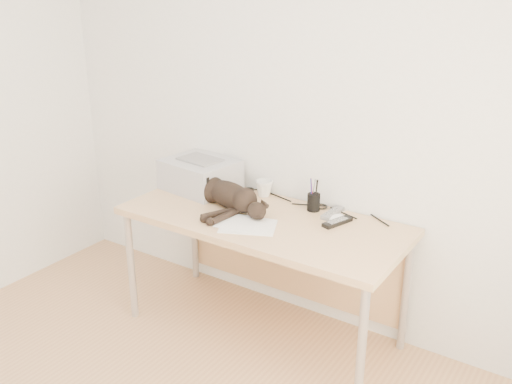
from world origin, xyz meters
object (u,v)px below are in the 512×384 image
Objects in this scene: printer at (200,174)px; mug at (264,188)px; mouse at (336,216)px; cat at (227,196)px; desk at (270,234)px; pen_cup at (314,202)px.

mug is (0.40, 0.11, -0.05)m from printer.
cat is at bearing -142.13° from mouse.
desk is 0.40m from mouse.
desk is 0.31m from pen_cup.
cat is (0.31, -0.15, -0.03)m from printer.
mug is (-0.17, 0.19, 0.18)m from desk.
desk is 0.62m from printer.
pen_cup reaches higher than desk.
cat is 0.64m from mouse.
printer is 0.42m from mug.
mouse is (0.92, 0.05, -0.08)m from printer.
printer is 4.20× the size of mouse.
cat is 3.65× the size of pen_cup.
pen_cup reaches higher than mug.
printer is 0.67× the size of cat.
pen_cup is (0.36, -0.03, 0.00)m from mug.
pen_cup is at bearing 5.90° from printer.
desk is at bearing -139.71° from mouse.
cat is 0.28m from mug.
printer is 2.45× the size of pen_cup.
desk is 0.34m from cat.
pen_cup is (0.19, 0.16, 0.19)m from desk.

